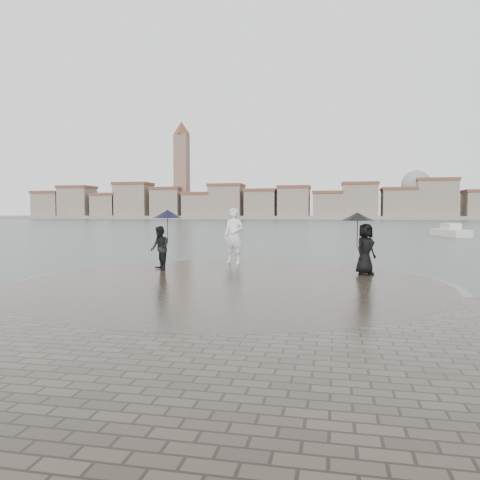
# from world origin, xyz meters

# --- Properties ---
(ground) EXTENTS (400.00, 400.00, 0.00)m
(ground) POSITION_xyz_m (0.00, 0.00, 0.00)
(ground) COLOR #2B3835
(ground) RESTS_ON ground
(kerb_ring) EXTENTS (12.50, 12.50, 0.32)m
(kerb_ring) POSITION_xyz_m (0.00, 3.50, 0.16)
(kerb_ring) COLOR gray
(kerb_ring) RESTS_ON ground
(quay_tip) EXTENTS (11.90, 11.90, 0.36)m
(quay_tip) POSITION_xyz_m (0.00, 3.50, 0.18)
(quay_tip) COLOR #2D261E
(quay_tip) RESTS_ON ground
(statue) EXTENTS (0.84, 0.62, 2.12)m
(statue) POSITION_xyz_m (-0.90, 7.98, 1.42)
(statue) COLOR white
(statue) RESTS_ON quay_tip
(visitor_left) EXTENTS (1.18, 1.04, 2.04)m
(visitor_left) POSITION_xyz_m (-2.86, 5.56, 1.45)
(visitor_left) COLOR black
(visitor_left) RESTS_ON quay_tip
(visitor_right) EXTENTS (1.22, 1.08, 1.95)m
(visitor_right) POSITION_xyz_m (3.76, 5.64, 1.47)
(visitor_right) COLOR black
(visitor_right) RESTS_ON quay_tip
(far_skyline) EXTENTS (260.00, 20.00, 37.00)m
(far_skyline) POSITION_xyz_m (-6.29, 160.71, 5.61)
(far_skyline) COLOR gray
(far_skyline) RESTS_ON ground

